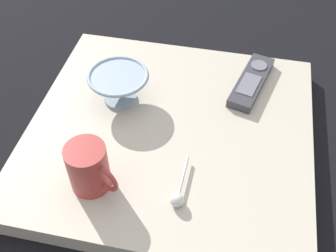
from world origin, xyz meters
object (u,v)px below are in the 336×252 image
object	(u,v)px
tv_remote_near	(251,82)
teaspoon	(178,196)
coffee_mug	(89,168)
cereal_bowl	(119,86)

from	to	relation	value
tv_remote_near	teaspoon	bearing A→B (deg)	162.56
coffee_mug	teaspoon	distance (m)	0.17
cereal_bowl	tv_remote_near	bearing A→B (deg)	-69.17
teaspoon	tv_remote_near	world-z (taller)	teaspoon
teaspoon	tv_remote_near	xyz separation A→B (m)	(0.35, -0.11, -0.00)
coffee_mug	teaspoon	xyz separation A→B (m)	(-0.00, -0.17, -0.04)
teaspoon	coffee_mug	bearing A→B (deg)	89.23
tv_remote_near	coffee_mug	bearing A→B (deg)	141.36
coffee_mug	teaspoon	bearing A→B (deg)	-90.77
cereal_bowl	teaspoon	distance (m)	0.30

